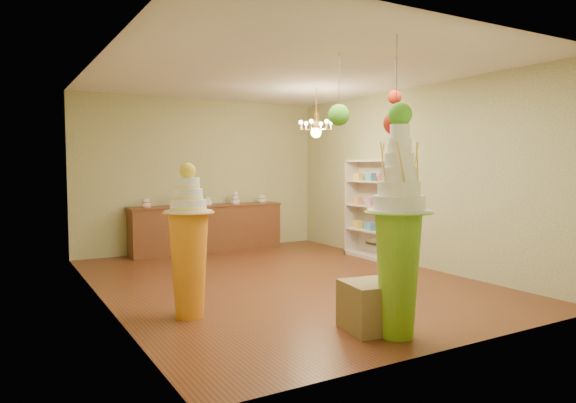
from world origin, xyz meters
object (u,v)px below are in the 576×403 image
pedestal_green (398,245)px  round_table (385,258)px  pedestal_orange (189,253)px  sideboard (207,227)px

pedestal_green → round_table: size_ratio=3.38×
pedestal_orange → pedestal_green: bearing=-46.8°
pedestal_green → sideboard: pedestal_green is taller
pedestal_green → pedestal_orange: pedestal_green is taller
sideboard → round_table: 4.30m
sideboard → pedestal_orange: bearing=-113.8°
pedestal_green → pedestal_orange: (-1.55, 1.66, -0.19)m
pedestal_green → pedestal_orange: bearing=133.2°
pedestal_green → sideboard: (0.23, 5.71, -0.44)m
pedestal_green → pedestal_orange: size_ratio=1.33×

